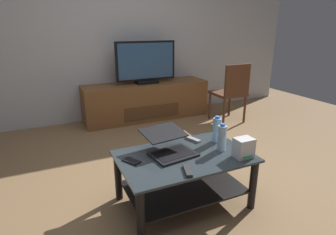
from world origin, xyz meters
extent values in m
plane|color=olive|center=(0.00, 0.00, 0.00)|extent=(7.68, 7.68, 0.00)
cube|color=silver|center=(0.00, 2.24, 1.40)|extent=(6.40, 0.12, 2.80)
cube|color=#2D383D|center=(-0.15, -0.31, 0.43)|extent=(1.04, 0.67, 0.02)
cube|color=black|center=(-0.15, -0.31, 0.15)|extent=(0.91, 0.59, 0.01)
cylinder|color=black|center=(-0.62, -0.59, 0.21)|extent=(0.06, 0.06, 0.42)
cylinder|color=black|center=(0.32, -0.59, 0.21)|extent=(0.06, 0.06, 0.42)
cylinder|color=black|center=(-0.62, -0.03, 0.21)|extent=(0.06, 0.06, 0.42)
cylinder|color=black|center=(0.32, -0.03, 0.21)|extent=(0.06, 0.06, 0.42)
cube|color=brown|center=(0.36, 1.92, 0.28)|extent=(1.95, 0.50, 0.57)
cube|color=#55351C|center=(0.36, 1.67, 0.17)|extent=(0.88, 0.01, 0.20)
cube|color=black|center=(0.36, 1.90, 0.59)|extent=(0.33, 0.20, 0.05)
cube|color=black|center=(0.36, 1.90, 0.91)|extent=(0.94, 0.04, 0.58)
cube|color=#2D517A|center=(0.36, 1.88, 0.91)|extent=(0.87, 0.01, 0.53)
cube|color=#59331E|center=(1.45, 1.28, 0.43)|extent=(0.44, 0.44, 0.04)
cube|color=#59331E|center=(1.45, 1.08, 0.67)|extent=(0.42, 0.04, 0.46)
cylinder|color=#59331E|center=(1.64, 1.47, 0.21)|extent=(0.04, 0.04, 0.41)
cylinder|color=#59331E|center=(1.26, 1.47, 0.21)|extent=(0.04, 0.04, 0.41)
cylinder|color=#59331E|center=(1.64, 1.09, 0.21)|extent=(0.04, 0.04, 0.41)
cylinder|color=#59331E|center=(1.26, 1.09, 0.21)|extent=(0.04, 0.04, 0.41)
cube|color=black|center=(-0.23, -0.28, 0.45)|extent=(0.37, 0.30, 0.02)
cube|color=black|center=(-0.23, -0.28, 0.46)|extent=(0.32, 0.24, 0.00)
cube|color=black|center=(-0.25, -0.13, 0.58)|extent=(0.37, 0.30, 0.05)
cube|color=silver|center=(-0.25, -0.13, 0.58)|extent=(0.33, 0.26, 0.04)
cube|color=silver|center=(0.25, -0.53, 0.52)|extent=(0.14, 0.11, 0.16)
cube|color=#19D84C|center=(0.25, -0.58, 0.47)|extent=(0.09, 0.00, 0.01)
cylinder|color=#99C6E5|center=(0.24, -0.19, 0.55)|extent=(0.08, 0.08, 0.22)
cylinder|color=blue|center=(0.24, -0.19, 0.67)|extent=(0.04, 0.04, 0.02)
cylinder|color=silver|center=(0.17, -0.35, 0.55)|extent=(0.07, 0.07, 0.21)
cylinder|color=blue|center=(0.17, -0.35, 0.66)|extent=(0.04, 0.04, 0.02)
cube|color=black|center=(-0.56, -0.24, 0.45)|extent=(0.13, 0.16, 0.01)
cube|color=#99999E|center=(0.06, -0.08, 0.45)|extent=(0.09, 0.17, 0.02)
cube|color=#2D2D30|center=(-0.25, -0.55, 0.45)|extent=(0.09, 0.17, 0.02)
camera|label=1|loc=(-1.08, -2.03, 1.41)|focal=29.21mm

